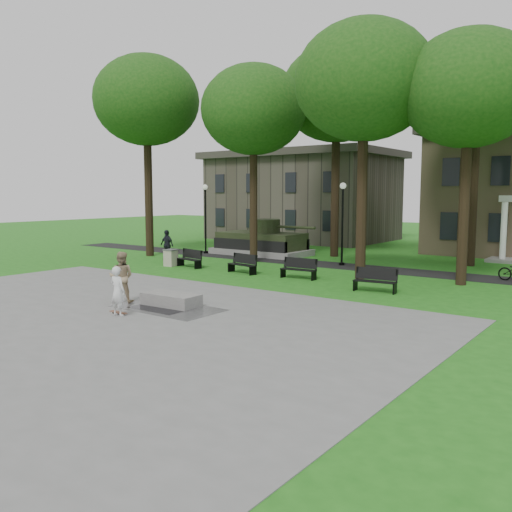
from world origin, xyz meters
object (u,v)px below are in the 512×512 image
at_px(skateboarder, 118,291).
at_px(trash_bin, 171,258).
at_px(friend_watching, 121,277).
at_px(park_bench_0, 190,258).
at_px(concrete_block, 171,300).

relative_size(skateboarder, trash_bin, 1.75).
relative_size(friend_watching, park_bench_0, 1.04).
height_order(concrete_block, trash_bin, trash_bin).
xyz_separation_m(concrete_block, skateboarder, (-0.22, -2.25, 0.62)).
distance_m(concrete_block, friend_watching, 2.18).
xyz_separation_m(concrete_block, trash_bin, (-8.00, 7.83, 0.24)).
bearing_deg(friend_watching, trash_bin, -88.94).
bearing_deg(friend_watching, concrete_block, 164.93).
relative_size(concrete_block, trash_bin, 2.29).
bearing_deg(park_bench_0, concrete_block, -38.39).
bearing_deg(concrete_block, park_bench_0, 129.78).
xyz_separation_m(concrete_block, friend_watching, (-1.94, -0.68, 0.74)).
bearing_deg(park_bench_0, friend_watching, -49.41).
bearing_deg(trash_bin, park_bench_0, 14.41).
bearing_deg(skateboarder, trash_bin, -55.16).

